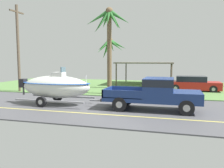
% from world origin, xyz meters
% --- Properties ---
extents(ground, '(36.00, 22.00, 0.11)m').
position_xyz_m(ground, '(0.00, 8.38, -0.01)').
color(ground, '#4C4C51').
extents(pickup_truck_towing, '(5.56, 2.08, 1.83)m').
position_xyz_m(pickup_truck_towing, '(2.09, -0.02, 1.02)').
color(pickup_truck_towing, navy).
rests_on(pickup_truck_towing, ground).
extents(boat_on_trailer, '(5.77, 2.21, 2.40)m').
position_xyz_m(boat_on_trailer, '(-4.30, -0.02, 1.15)').
color(boat_on_trailer, gray).
rests_on(boat_on_trailer, ground).
extents(parked_sedan_near, '(4.59, 1.81, 1.38)m').
position_xyz_m(parked_sedan_near, '(4.58, 8.89, 0.67)').
color(parked_sedan_near, '#B21E19').
rests_on(parked_sedan_near, ground).
extents(carport_awning, '(6.19, 5.60, 2.59)m').
position_xyz_m(carport_awning, '(-0.23, 13.30, 2.47)').
color(carport_awning, '#4C4238').
rests_on(carport_awning, ground).
extents(palm_tree_near_left, '(3.07, 2.90, 5.04)m').
position_xyz_m(palm_tree_near_left, '(-3.25, 8.91, 3.77)').
color(palm_tree_near_left, brown).
rests_on(palm_tree_near_left, ground).
extents(palm_tree_near_right, '(3.68, 2.53, 7.02)m').
position_xyz_m(palm_tree_near_right, '(-2.24, 5.06, 5.36)').
color(palm_tree_near_right, brown).
rests_on(palm_tree_near_right, ground).
extents(utility_pole, '(0.24, 1.80, 7.57)m').
position_xyz_m(utility_pole, '(-10.36, 4.42, 3.94)').
color(utility_pole, brown).
rests_on(utility_pole, ground).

